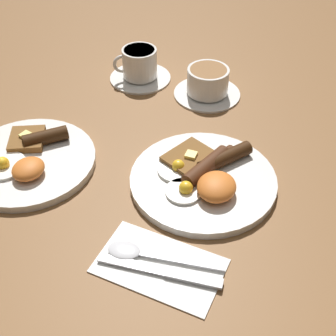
% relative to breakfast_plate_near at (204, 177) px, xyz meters
% --- Properties ---
extents(ground_plane, '(3.00, 3.00, 0.00)m').
position_rel_breakfast_plate_near_xyz_m(ground_plane, '(-0.00, 0.00, -0.01)').
color(ground_plane, brown).
extents(breakfast_plate_near, '(0.27, 0.27, 0.05)m').
position_rel_breakfast_plate_near_xyz_m(breakfast_plate_near, '(0.00, 0.00, 0.00)').
color(breakfast_plate_near, silver).
rests_on(breakfast_plate_near, ground_plane).
extents(breakfast_plate_far, '(0.26, 0.26, 0.04)m').
position_rel_breakfast_plate_near_xyz_m(breakfast_plate_far, '(-0.08, 0.33, -0.00)').
color(breakfast_plate_far, silver).
rests_on(breakfast_plate_far, ground_plane).
extents(teacup_near, '(0.15, 0.15, 0.07)m').
position_rel_breakfast_plate_near_xyz_m(teacup_near, '(0.28, 0.09, 0.01)').
color(teacup_near, silver).
rests_on(teacup_near, ground_plane).
extents(teacup_far, '(0.15, 0.15, 0.08)m').
position_rel_breakfast_plate_near_xyz_m(teacup_far, '(0.29, 0.26, 0.02)').
color(teacup_far, silver).
rests_on(teacup_far, ground_plane).
extents(napkin, '(0.12, 0.20, 0.01)m').
position_rel_breakfast_plate_near_xyz_m(napkin, '(-0.20, -0.00, -0.01)').
color(napkin, white).
rests_on(napkin, ground_plane).
extents(knife, '(0.04, 0.19, 0.01)m').
position_rel_breakfast_plate_near_xyz_m(knife, '(-0.21, -0.01, -0.01)').
color(knife, silver).
rests_on(knife, napkin).
extents(spoon, '(0.05, 0.19, 0.01)m').
position_rel_breakfast_plate_near_xyz_m(spoon, '(-0.20, 0.04, -0.01)').
color(spoon, silver).
rests_on(spoon, napkin).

